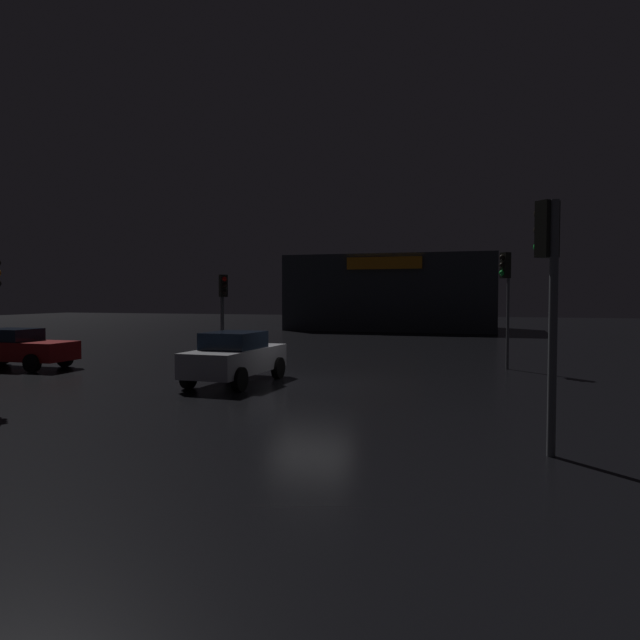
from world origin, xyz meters
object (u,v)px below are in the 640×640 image
at_px(store_building, 395,293).
at_px(car_far, 15,348).
at_px(car_near, 235,357).
at_px(traffic_signal_cross_left, 506,279).
at_px(traffic_signal_cross_right, 549,275).
at_px(traffic_signal_opposite, 223,300).

relative_size(store_building, car_far, 3.58).
height_order(store_building, car_near, store_building).
bearing_deg(traffic_signal_cross_left, traffic_signal_cross_right, -87.28).
distance_m(traffic_signal_cross_right, car_far, 19.59).
bearing_deg(car_far, traffic_signal_opposite, 40.59).
distance_m(traffic_signal_cross_right, car_near, 10.65).
relative_size(traffic_signal_opposite, traffic_signal_cross_right, 0.84).
relative_size(traffic_signal_cross_left, car_near, 1.01).
relative_size(store_building, traffic_signal_cross_left, 3.73).
relative_size(traffic_signal_cross_left, traffic_signal_cross_right, 0.99).
distance_m(store_building, car_near, 30.79).
xyz_separation_m(traffic_signal_opposite, car_near, (3.53, -6.28, -1.70)).
bearing_deg(car_near, traffic_signal_cross_right, -34.43).
bearing_deg(store_building, traffic_signal_cross_right, -76.42).
relative_size(traffic_signal_opposite, traffic_signal_cross_left, 0.84).
bearing_deg(traffic_signal_opposite, car_far, -139.41).
height_order(traffic_signal_cross_left, traffic_signal_cross_right, traffic_signal_cross_right).
distance_m(traffic_signal_cross_left, car_far, 18.44).
height_order(traffic_signal_cross_right, car_far, traffic_signal_cross_right).
height_order(traffic_signal_opposite, car_far, traffic_signal_opposite).
bearing_deg(store_building, traffic_signal_cross_left, -71.48).
bearing_deg(traffic_signal_cross_right, traffic_signal_cross_left, 92.72).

